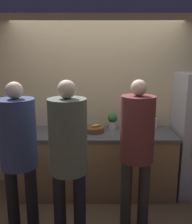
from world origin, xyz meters
TOP-DOWN VIEW (x-y plane):
  - ground_plane at (0.00, 0.00)m, footprint 14.00×14.00m
  - wall_back at (0.00, 0.75)m, footprint 5.20×0.06m
  - counter at (0.00, 0.40)m, footprint 2.22×0.73m
  - person_left at (-0.84, -0.54)m, footprint 0.39×0.39m
  - person_center at (-0.29, -0.69)m, footprint 0.38×0.38m
  - person_right at (0.45, -0.38)m, footprint 0.38×0.38m
  - fruit_bowl at (-0.05, 0.41)m, footprint 0.30×0.30m
  - utensil_crock at (0.87, 0.63)m, footprint 0.11×0.11m
  - bottle_clear at (-0.33, 0.39)m, footprint 0.06×0.06m
  - cup_blue at (-0.53, 0.37)m, footprint 0.08×0.08m
  - potted_plant at (0.23, 0.55)m, footprint 0.14×0.14m

SIDE VIEW (x-z plane):
  - ground_plane at x=0.00m, z-range 0.00..0.00m
  - counter at x=0.00m, z-range 0.00..0.94m
  - fruit_bowl at x=-0.05m, z-range 0.92..1.03m
  - cup_blue at x=-0.53m, z-range 0.93..1.03m
  - bottle_clear at x=-0.33m, z-range 0.92..1.06m
  - utensil_crock at x=0.87m, z-range 0.86..1.18m
  - potted_plant at x=0.23m, z-range 0.95..1.19m
  - person_right at x=0.45m, z-range 0.19..1.95m
  - person_left at x=-0.84m, z-range 0.20..1.95m
  - person_center at x=-0.29m, z-range 0.20..1.99m
  - wall_back at x=0.00m, z-range 0.00..2.60m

